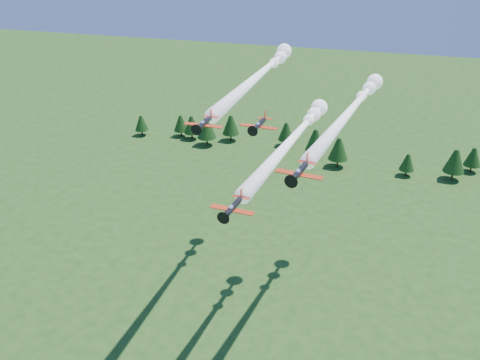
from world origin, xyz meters
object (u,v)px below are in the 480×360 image
(plane_left, at_px, (261,73))
(plane_right, at_px, (352,109))
(plane_slot, at_px, (259,124))
(plane_lead, at_px, (295,136))

(plane_left, height_order, plane_right, plane_left)
(plane_right, xyz_separation_m, plane_slot, (-12.94, -24.24, 3.70))
(plane_left, relative_size, plane_slot, 8.62)
(plane_lead, distance_m, plane_right, 13.94)
(plane_left, relative_size, plane_right, 1.01)
(plane_slot, bearing_deg, plane_left, 107.76)
(plane_lead, distance_m, plane_slot, 16.59)
(plane_lead, xyz_separation_m, plane_left, (-10.60, 14.15, 8.00))
(plane_lead, relative_size, plane_slot, 7.95)
(plane_right, bearing_deg, plane_left, 174.91)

